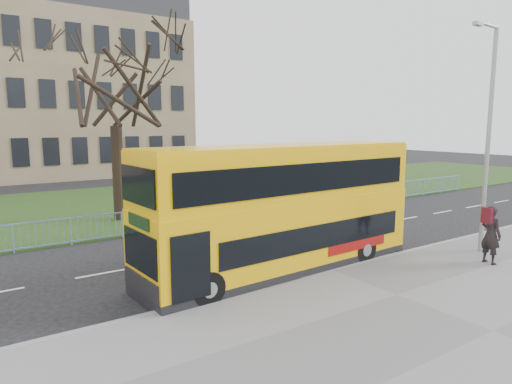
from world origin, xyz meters
TOP-DOWN VIEW (x-y plane):
  - ground at (0.00, 0.00)m, footprint 120.00×120.00m
  - pavement at (0.00, -6.75)m, footprint 80.00×10.50m
  - kerb at (0.00, -1.55)m, footprint 80.00×0.20m
  - grass_verge at (0.00, 14.30)m, footprint 80.00×15.40m
  - guard_railing at (0.00, 6.60)m, footprint 40.00×0.12m
  - bare_tree at (-3.00, 10.00)m, footprint 7.50×7.50m
  - civic_building at (-5.00, 35.00)m, footprint 30.00×15.00m
  - yellow_bus at (-1.11, -0.51)m, footprint 9.61×2.74m
  - pedestrian at (4.79, -3.99)m, footprint 0.57×0.77m
  - street_lamp at (5.90, -3.01)m, footprint 1.66×0.31m

SIDE VIEW (x-z plane):
  - ground at x=0.00m, z-range 0.00..0.00m
  - grass_verge at x=0.00m, z-range 0.00..0.08m
  - pavement at x=0.00m, z-range 0.00..0.12m
  - kerb at x=0.00m, z-range 0.00..0.14m
  - guard_railing at x=0.00m, z-range 0.00..1.10m
  - pedestrian at x=4.79m, z-range 0.12..2.06m
  - yellow_bus at x=-1.11m, z-range 0.15..4.13m
  - street_lamp at x=5.90m, z-range 0.50..8.32m
  - bare_tree at x=-3.00m, z-range 0.08..10.80m
  - civic_building at x=-5.00m, z-range 0.00..14.00m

